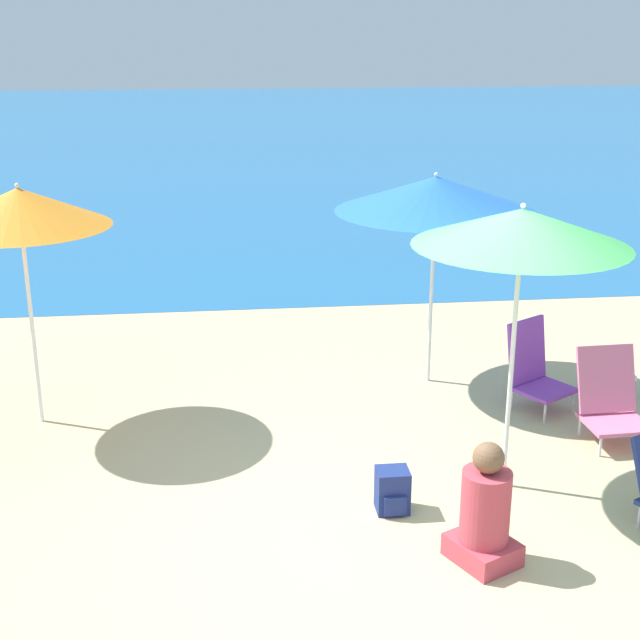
{
  "coord_description": "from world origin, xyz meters",
  "views": [
    {
      "loc": [
        -1.24,
        -5.57,
        3.47
      ],
      "look_at": [
        -0.4,
        1.76,
        1.0
      ],
      "focal_mm": 50.0,
      "sensor_mm": 36.0,
      "label": 1
    }
  ],
  "objects_px": {
    "beach_chair_pink": "(610,399)",
    "beach_umbrella_orange": "(19,208)",
    "beach_umbrella_blue": "(435,194)",
    "beach_chair_purple": "(534,368)",
    "beach_umbrella_green": "(522,228)",
    "cooler_box": "(608,383)",
    "person_seated_far": "(485,514)",
    "backpack_navy": "(393,491)"
  },
  "relations": [
    {
      "from": "beach_chair_pink",
      "to": "cooler_box",
      "type": "relative_size",
      "value": 1.92
    },
    {
      "from": "beach_umbrella_green",
      "to": "beach_chair_pink",
      "type": "bearing_deg",
      "value": 31.79
    },
    {
      "from": "beach_umbrella_orange",
      "to": "person_seated_far",
      "type": "distance_m",
      "value": 4.57
    },
    {
      "from": "beach_umbrella_blue",
      "to": "beach_chair_purple",
      "type": "relative_size",
      "value": 2.55
    },
    {
      "from": "backpack_navy",
      "to": "beach_chair_purple",
      "type": "bearing_deg",
      "value": 45.85
    },
    {
      "from": "beach_umbrella_blue",
      "to": "backpack_navy",
      "type": "xyz_separation_m",
      "value": [
        -0.85,
        -2.47,
        -1.75
      ]
    },
    {
      "from": "beach_umbrella_blue",
      "to": "beach_chair_purple",
      "type": "distance_m",
      "value": 1.89
    },
    {
      "from": "backpack_navy",
      "to": "beach_umbrella_orange",
      "type": "bearing_deg",
      "value": 146.45
    },
    {
      "from": "beach_umbrella_green",
      "to": "beach_umbrella_blue",
      "type": "distance_m",
      "value": 2.2
    },
    {
      "from": "beach_chair_purple",
      "to": "person_seated_far",
      "type": "bearing_deg",
      "value": -147.53
    },
    {
      "from": "beach_umbrella_blue",
      "to": "cooler_box",
      "type": "xyz_separation_m",
      "value": [
        1.65,
        -0.59,
        -1.78
      ]
    },
    {
      "from": "person_seated_far",
      "to": "backpack_navy",
      "type": "relative_size",
      "value": 2.64
    },
    {
      "from": "person_seated_far",
      "to": "beach_umbrella_blue",
      "type": "bearing_deg",
      "value": 56.8
    },
    {
      "from": "backpack_navy",
      "to": "beach_chair_pink",
      "type": "bearing_deg",
      "value": 25.41
    },
    {
      "from": "beach_chair_purple",
      "to": "backpack_navy",
      "type": "bearing_deg",
      "value": -165.58
    },
    {
      "from": "beach_umbrella_green",
      "to": "beach_chair_pink",
      "type": "xyz_separation_m",
      "value": [
        1.16,
        0.72,
        -1.71
      ]
    },
    {
      "from": "beach_umbrella_orange",
      "to": "beach_umbrella_green",
      "type": "bearing_deg",
      "value": -23.1
    },
    {
      "from": "beach_umbrella_green",
      "to": "person_seated_far",
      "type": "bearing_deg",
      "value": -114.95
    },
    {
      "from": "beach_umbrella_orange",
      "to": "beach_umbrella_blue",
      "type": "xyz_separation_m",
      "value": [
        3.74,
        0.56,
        -0.06
      ]
    },
    {
      "from": "backpack_navy",
      "to": "cooler_box",
      "type": "relative_size",
      "value": 0.8
    },
    {
      "from": "beach_umbrella_orange",
      "to": "beach_umbrella_blue",
      "type": "bearing_deg",
      "value": 8.47
    },
    {
      "from": "beach_umbrella_blue",
      "to": "beach_chair_purple",
      "type": "height_order",
      "value": "beach_umbrella_blue"
    },
    {
      "from": "cooler_box",
      "to": "beach_umbrella_green",
      "type": "bearing_deg",
      "value": -134.13
    },
    {
      "from": "beach_umbrella_orange",
      "to": "beach_chair_pink",
      "type": "bearing_deg",
      "value": -10.36
    },
    {
      "from": "beach_chair_pink",
      "to": "person_seated_far",
      "type": "height_order",
      "value": "person_seated_far"
    },
    {
      "from": "cooler_box",
      "to": "backpack_navy",
      "type": "bearing_deg",
      "value": -143.03
    },
    {
      "from": "beach_chair_purple",
      "to": "backpack_navy",
      "type": "distance_m",
      "value": 2.42
    },
    {
      "from": "beach_chair_purple",
      "to": "cooler_box",
      "type": "relative_size",
      "value": 2.01
    },
    {
      "from": "beach_umbrella_blue",
      "to": "backpack_navy",
      "type": "relative_size",
      "value": 6.39
    },
    {
      "from": "person_seated_far",
      "to": "beach_umbrella_orange",
      "type": "bearing_deg",
      "value": 115.39
    },
    {
      "from": "backpack_navy",
      "to": "beach_umbrella_blue",
      "type": "bearing_deg",
      "value": 71.06
    },
    {
      "from": "beach_chair_purple",
      "to": "person_seated_far",
      "type": "relative_size",
      "value": 0.95
    },
    {
      "from": "beach_chair_pink",
      "to": "cooler_box",
      "type": "distance_m",
      "value": 0.99
    },
    {
      "from": "beach_chair_pink",
      "to": "cooler_box",
      "type": "height_order",
      "value": "beach_chair_pink"
    },
    {
      "from": "backpack_navy",
      "to": "cooler_box",
      "type": "distance_m",
      "value": 3.12
    },
    {
      "from": "person_seated_far",
      "to": "cooler_box",
      "type": "relative_size",
      "value": 2.12
    },
    {
      "from": "beach_umbrella_green",
      "to": "cooler_box",
      "type": "height_order",
      "value": "beach_umbrella_green"
    },
    {
      "from": "beach_umbrella_green",
      "to": "beach_chair_purple",
      "type": "bearing_deg",
      "value": 63.11
    },
    {
      "from": "beach_chair_pink",
      "to": "beach_umbrella_orange",
      "type": "bearing_deg",
      "value": 167.55
    },
    {
      "from": "beach_umbrella_green",
      "to": "beach_umbrella_orange",
      "type": "distance_m",
      "value": 4.17
    },
    {
      "from": "beach_umbrella_orange",
      "to": "cooler_box",
      "type": "bearing_deg",
      "value": -0.39
    },
    {
      "from": "person_seated_far",
      "to": "cooler_box",
      "type": "bearing_deg",
      "value": 25.52
    }
  ]
}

